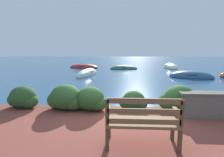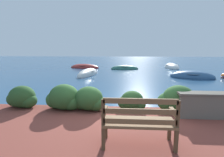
{
  "view_description": "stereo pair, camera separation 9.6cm",
  "coord_description": "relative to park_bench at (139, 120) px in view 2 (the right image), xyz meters",
  "views": [
    {
      "loc": [
        0.04,
        -5.05,
        1.94
      ],
      "look_at": [
        -0.46,
        3.88,
        0.41
      ],
      "focal_mm": 28.0,
      "sensor_mm": 36.0,
      "label": 1
    },
    {
      "loc": [
        0.13,
        -5.05,
        1.94
      ],
      "look_at": [
        -0.46,
        3.88,
        0.41
      ],
      "focal_mm": 28.0,
      "sensor_mm": 36.0,
      "label": 2
    }
  ],
  "objects": [
    {
      "name": "hedge_clump_far_right",
      "position": [
        1.22,
        1.82,
        -0.16
      ],
      "size": [
        1.09,
        0.79,
        0.74
      ],
      "color": "#2D5628",
      "rests_on": "patio_terrace"
    },
    {
      "name": "hedge_clump_centre",
      "position": [
        -1.26,
        1.82,
        -0.19
      ],
      "size": [
        0.99,
        0.71,
        0.67
      ],
      "color": "#2D5628",
      "rests_on": "patio_terrace"
    },
    {
      "name": "hedge_clump_left",
      "position": [
        -1.98,
        1.83,
        -0.17
      ],
      "size": [
        1.07,
        0.77,
        0.73
      ],
      "color": "#2D5628",
      "rests_on": "patio_terrace"
    },
    {
      "name": "ground_plane",
      "position": [
        -0.41,
        2.14,
        -0.7
      ],
      "size": [
        80.0,
        80.0,
        0.0
      ],
      "color": "navy"
    },
    {
      "name": "rowboat_mid",
      "position": [
        -2.93,
        9.86,
        -0.63
      ],
      "size": [
        1.46,
        3.4,
        0.85
      ],
      "rotation": [
        0.0,
        0.0,
        4.54
      ],
      "color": "silver",
      "rests_on": "ground_plane"
    },
    {
      "name": "park_bench",
      "position": [
        0.0,
        0.0,
        0.0
      ],
      "size": [
        1.29,
        0.48,
        0.93
      ],
      "rotation": [
        0.0,
        0.0,
        0.12
      ],
      "color": "brown",
      "rests_on": "patio_terrace"
    },
    {
      "name": "stone_wall",
      "position": [
        1.87,
        1.48,
        -0.16
      ],
      "size": [
        1.54,
        0.39,
        0.64
      ],
      "color": "#666056",
      "rests_on": "patio_terrace"
    },
    {
      "name": "hedge_clump_right",
      "position": [
        -0.03,
        1.91,
        -0.25
      ],
      "size": [
        0.8,
        0.58,
        0.55
      ],
      "color": "#284C23",
      "rests_on": "patio_terrace"
    },
    {
      "name": "hedge_clump_far_left",
      "position": [
        -3.28,
        1.91,
        -0.2
      ],
      "size": [
        0.95,
        0.68,
        0.65
      ],
      "color": "#284C23",
      "rests_on": "patio_terrace"
    },
    {
      "name": "rowboat_outer",
      "position": [
        -4.26,
        14.73,
        -0.64
      ],
      "size": [
        3.29,
        1.95,
        0.72
      ],
      "rotation": [
        0.0,
        0.0,
        6.03
      ],
      "color": "#9E2D28",
      "rests_on": "ground_plane"
    },
    {
      "name": "rowboat_distant",
      "position": [
        4.63,
        15.18,
        -0.63
      ],
      "size": [
        1.25,
        2.78,
        0.87
      ],
      "rotation": [
        0.0,
        0.0,
        4.71
      ],
      "color": "silver",
      "rests_on": "ground_plane"
    },
    {
      "name": "rowboat_far",
      "position": [
        -0.17,
        13.77,
        -0.64
      ],
      "size": [
        2.63,
        1.03,
        0.69
      ],
      "rotation": [
        0.0,
        0.0,
        3.16
      ],
      "color": "#336B5B",
      "rests_on": "ground_plane"
    },
    {
      "name": "rowboat_nearest",
      "position": [
        4.35,
        9.05,
        -0.63
      ],
      "size": [
        3.05,
        1.98,
        0.84
      ],
      "rotation": [
        0.0,
        0.0,
        6.0
      ],
      "color": "#2D517A",
      "rests_on": "ground_plane"
    }
  ]
}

